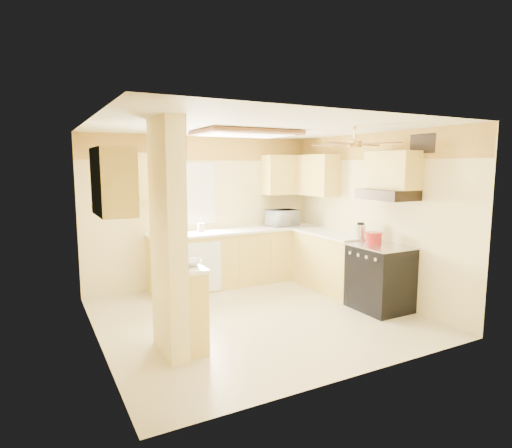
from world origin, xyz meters
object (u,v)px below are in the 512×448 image
dutch_oven (373,238)px  stove (380,277)px  microwave (282,218)px  kettle (360,231)px  bowl (190,263)px

dutch_oven → stove: bearing=-92.5°
stove → microwave: (-0.29, 2.17, 0.62)m
dutch_oven → kettle: 0.34m
stove → dutch_oven: (0.01, 0.16, 0.54)m
microwave → kettle: size_ratio=2.21×
microwave → dutch_oven: 2.03m
dutch_oven → kettle: kettle is taller
stove → kettle: kettle is taller
kettle → dutch_oven: bearing=-98.6°
microwave → kettle: (0.34, -1.67, -0.03)m
stove → kettle: (0.06, 0.49, 0.59)m
dutch_oven → kettle: (0.05, 0.33, 0.05)m
stove → dutch_oven: size_ratio=3.72×
dutch_oven → bowl: bearing=-176.7°
microwave → bowl: (-2.49, -2.16, -0.11)m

